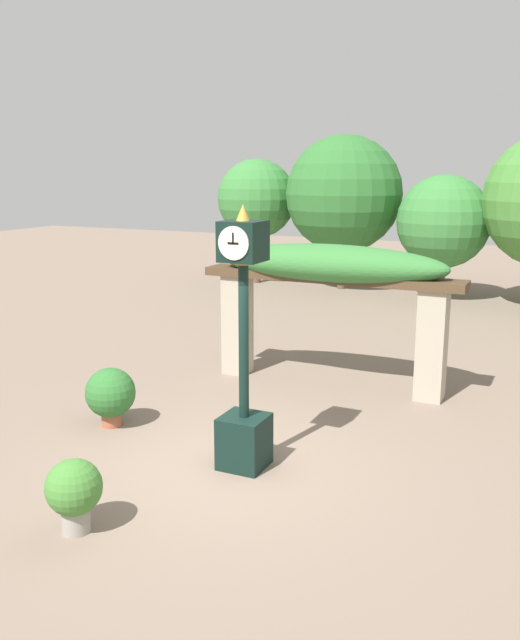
% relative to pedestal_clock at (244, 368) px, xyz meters
% --- Properties ---
extents(ground_plane, '(60.00, 60.00, 0.00)m').
position_rel_pedestal_clock_xyz_m(ground_plane, '(-0.18, -0.16, -1.40)').
color(ground_plane, '#7F6B5B').
extents(pedestal_clock, '(0.60, 0.60, 3.53)m').
position_rel_pedestal_clock_xyz_m(pedestal_clock, '(0.00, 0.00, 0.00)').
color(pedestal_clock, black).
rests_on(pedestal_clock, ground).
extents(pergola, '(4.85, 1.08, 2.64)m').
position_rel_pedestal_clock_xyz_m(pergola, '(-0.18, 3.85, 0.61)').
color(pergola, '#A89E89').
rests_on(pergola, ground).
extents(potted_plant_near_left, '(0.63, 0.63, 0.85)m').
position_rel_pedestal_clock_xyz_m(potted_plant_near_left, '(-0.94, -2.32, -0.90)').
color(potted_plant_near_left, gray).
rests_on(potted_plant_near_left, ground).
extents(potted_plant_near_right, '(0.78, 0.78, 0.94)m').
position_rel_pedestal_clock_xyz_m(potted_plant_near_right, '(-2.55, 0.44, -0.87)').
color(potted_plant_near_right, '#9E563D').
rests_on(potted_plant_near_right, ground).
extents(tree_line, '(15.72, 4.45, 5.33)m').
position_rel_pedestal_clock_xyz_m(tree_line, '(1.16, 13.61, 1.68)').
color(tree_line, brown).
rests_on(tree_line, ground).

